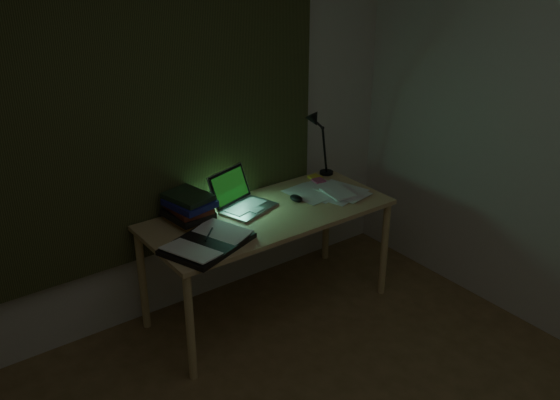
# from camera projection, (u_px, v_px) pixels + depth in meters

# --- Properties ---
(wall_back) EXTENTS (3.50, 0.00, 2.50)m
(wall_back) POSITION_uv_depth(u_px,v_px,m) (150.00, 123.00, 3.55)
(wall_back) COLOR beige
(wall_back) RESTS_ON ground
(curtain) EXTENTS (2.20, 0.06, 2.00)m
(curtain) POSITION_uv_depth(u_px,v_px,m) (150.00, 90.00, 3.44)
(curtain) COLOR #30351A
(curtain) RESTS_ON wall_back
(desk) EXTENTS (1.52, 0.67, 0.69)m
(desk) POSITION_uv_depth(u_px,v_px,m) (269.00, 262.00, 3.91)
(desk) COLOR tan
(desk) RESTS_ON floor
(laptop) EXTENTS (0.42, 0.44, 0.23)m
(laptop) POSITION_uv_depth(u_px,v_px,m) (248.00, 192.00, 3.75)
(laptop) COLOR silver
(laptop) RESTS_ON desk
(open_textbook) EXTENTS (0.55, 0.47, 0.04)m
(open_textbook) POSITION_uv_depth(u_px,v_px,m) (207.00, 243.00, 3.38)
(open_textbook) COLOR white
(open_textbook) RESTS_ON desk
(book_stack) EXTENTS (0.24, 0.28, 0.18)m
(book_stack) POSITION_uv_depth(u_px,v_px,m) (188.00, 207.00, 3.62)
(book_stack) COLOR white
(book_stack) RESTS_ON desk
(loose_papers) EXTENTS (0.45, 0.46, 0.02)m
(loose_papers) POSITION_uv_depth(u_px,v_px,m) (330.00, 194.00, 3.98)
(loose_papers) COLOR silver
(loose_papers) RESTS_ON desk
(mouse) EXTENTS (0.06, 0.10, 0.04)m
(mouse) POSITION_uv_depth(u_px,v_px,m) (296.00, 198.00, 3.91)
(mouse) COLOR black
(mouse) RESTS_ON desk
(sticky_yellow) EXTENTS (0.08, 0.08, 0.02)m
(sticky_yellow) POSITION_uv_depth(u_px,v_px,m) (315.00, 177.00, 4.25)
(sticky_yellow) COLOR yellow
(sticky_yellow) RESTS_ON desk
(sticky_pink) EXTENTS (0.09, 0.09, 0.02)m
(sticky_pink) POSITION_uv_depth(u_px,v_px,m) (318.00, 181.00, 4.20)
(sticky_pink) COLOR #CF507E
(sticky_pink) RESTS_ON desk
(desk_lamp) EXTENTS (0.34, 0.27, 0.50)m
(desk_lamp) POSITION_uv_depth(u_px,v_px,m) (327.00, 139.00, 4.23)
(desk_lamp) COLOR black
(desk_lamp) RESTS_ON desk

